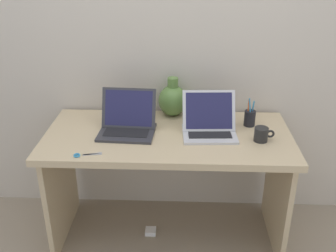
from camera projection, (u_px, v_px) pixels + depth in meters
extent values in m
plane|color=gray|center=(168.00, 233.00, 2.61)|extent=(6.00, 6.00, 0.00)
cube|color=beige|center=(170.00, 41.00, 2.44)|extent=(4.40, 0.04, 2.40)
cube|color=#D1B78C|center=(168.00, 137.00, 2.30)|extent=(1.44, 0.67, 0.04)
cube|color=#D1B78C|center=(61.00, 187.00, 2.49)|extent=(0.03, 0.57, 0.70)
cube|color=#D1B78C|center=(277.00, 192.00, 2.44)|extent=(0.03, 0.57, 0.70)
cube|color=#333338|center=(127.00, 132.00, 2.30)|extent=(0.33, 0.27, 0.01)
cube|color=black|center=(127.00, 131.00, 2.29)|extent=(0.26, 0.17, 0.00)
cube|color=#333338|center=(129.00, 108.00, 2.32)|extent=(0.32, 0.11, 0.22)
cube|color=#23234C|center=(129.00, 108.00, 2.32)|extent=(0.29, 0.10, 0.20)
cube|color=silver|center=(209.00, 134.00, 2.28)|extent=(0.32, 0.27, 0.01)
cube|color=black|center=(209.00, 132.00, 2.27)|extent=(0.25, 0.16, 0.00)
cube|color=silver|center=(209.00, 111.00, 2.29)|extent=(0.31, 0.13, 0.22)
cube|color=#23234C|center=(209.00, 111.00, 2.29)|extent=(0.27, 0.12, 0.19)
ellipsoid|color=#5B843D|center=(173.00, 101.00, 2.50)|extent=(0.18, 0.18, 0.20)
cylinder|color=#5B843D|center=(173.00, 83.00, 2.45)|extent=(0.07, 0.07, 0.06)
cylinder|color=black|center=(261.00, 134.00, 2.20)|extent=(0.08, 0.08, 0.08)
torus|color=black|center=(270.00, 134.00, 2.20)|extent=(0.05, 0.01, 0.05)
cylinder|color=black|center=(250.00, 118.00, 2.38)|extent=(0.07, 0.07, 0.09)
cylinder|color=#338CBF|center=(252.00, 111.00, 2.36)|extent=(0.01, 0.03, 0.13)
cylinder|color=#338CBF|center=(250.00, 110.00, 2.34)|extent=(0.03, 0.01, 0.15)
cylinder|color=orange|center=(248.00, 110.00, 2.36)|extent=(0.01, 0.02, 0.14)
cube|color=#B7B7BC|center=(92.00, 154.00, 2.07)|extent=(0.10, 0.04, 0.00)
cube|color=#B7B7BC|center=(92.00, 154.00, 2.07)|extent=(0.10, 0.03, 0.00)
torus|color=#338CBF|center=(77.00, 156.00, 2.05)|extent=(0.04, 0.04, 0.01)
torus|color=#338CBF|center=(77.00, 155.00, 2.06)|extent=(0.04, 0.04, 0.01)
cube|color=white|center=(151.00, 231.00, 2.61)|extent=(0.07, 0.07, 0.03)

